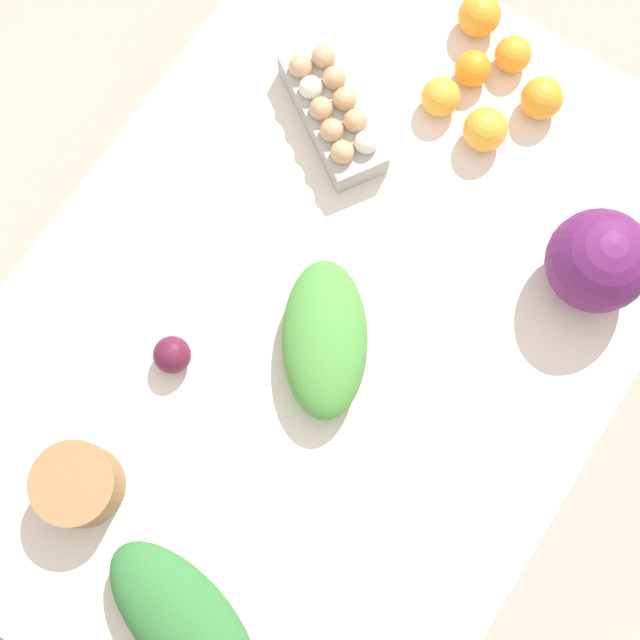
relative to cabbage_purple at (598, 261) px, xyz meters
The scene contains 14 objects.
ground_plane 0.97m from the cabbage_purple, 46.35° to the right, with size 8.00×8.00×0.00m, color #B2A899.
dining_table 0.52m from the cabbage_purple, 46.35° to the right, with size 1.48×1.05×0.75m.
cabbage_purple is the anchor object (origin of this frame).
egg_carton 0.55m from the cabbage_purple, 90.52° to the right, with size 0.24×0.29×0.09m.
paper_bag 0.97m from the cabbage_purple, 33.59° to the right, with size 0.14×0.14×0.09m, color #997047.
greens_bunch_beet_tops 0.49m from the cabbage_purple, 41.44° to the right, with size 0.29×0.15×0.10m, color #4C933D.
greens_bunch_dandelion 0.92m from the cabbage_purple, 16.49° to the right, with size 0.32×0.15×0.10m, color #337538.
beet_root 0.76m from the cabbage_purple, 44.95° to the right, with size 0.07×0.07×0.07m, color #5B1933.
orange_0 0.33m from the cabbage_purple, 113.84° to the right, with size 0.08×0.08×0.08m, color #F9A833.
orange_1 0.45m from the cabbage_purple, 121.08° to the right, with size 0.07×0.07×0.07m, color orange.
orange_2 0.35m from the cabbage_purple, 135.66° to the right, with size 0.08×0.08×0.08m, color orange.
orange_3 0.45m from the cabbage_purple, 131.91° to the right, with size 0.07×0.07×0.07m, color orange.
orange_4 0.54m from the cabbage_purple, 127.72° to the right, with size 0.08×0.08×0.08m, color orange.
orange_5 0.43m from the cabbage_purple, 109.86° to the right, with size 0.07×0.07×0.07m, color #F9A833.
Camera 1 is at (0.31, 0.21, 2.31)m, focal length 50.00 mm.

